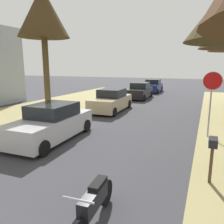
# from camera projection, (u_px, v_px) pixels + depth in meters

# --- Properties ---
(stop_sign_far) EXTENTS (0.82, 0.68, 2.92)m
(stop_sign_far) POSITION_uv_depth(u_px,v_px,m) (212.00, 90.00, 9.64)
(stop_sign_far) COLOR #9EA0A5
(stop_sign_far) RESTS_ON grass_verge_right
(street_tree_left_mid_b) EXTENTS (3.05, 3.05, 7.69)m
(street_tree_left_mid_b) POSITION_uv_depth(u_px,v_px,m) (43.00, 14.00, 13.00)
(street_tree_left_mid_b) COLOR #504022
(street_tree_left_mid_b) RESTS_ON grass_verge_left
(parked_sedan_silver) EXTENTS (2.08, 4.46, 1.57)m
(parked_sedan_silver) POSITION_uv_depth(u_px,v_px,m) (51.00, 123.00, 9.68)
(parked_sedan_silver) COLOR #BCBCC1
(parked_sedan_silver) RESTS_ON ground
(parked_sedan_tan) EXTENTS (2.08, 4.46, 1.57)m
(parked_sedan_tan) POSITION_uv_depth(u_px,v_px,m) (111.00, 101.00, 15.94)
(parked_sedan_tan) COLOR tan
(parked_sedan_tan) RESTS_ON ground
(parked_sedan_black) EXTENTS (2.08, 4.46, 1.57)m
(parked_sedan_black) POSITION_uv_depth(u_px,v_px,m) (140.00, 91.00, 22.14)
(parked_sedan_black) COLOR black
(parked_sedan_black) RESTS_ON ground
(parked_sedan_navy) EXTENTS (2.08, 4.46, 1.57)m
(parked_sedan_navy) POSITION_uv_depth(u_px,v_px,m) (153.00, 86.00, 27.53)
(parked_sedan_navy) COLOR navy
(parked_sedan_navy) RESTS_ON ground
(parked_motorcycle) EXTENTS (0.60, 2.05, 0.97)m
(parked_motorcycle) POSITION_uv_depth(u_px,v_px,m) (94.00, 203.00, 4.46)
(parked_motorcycle) COLOR black
(parked_motorcycle) RESTS_ON ground
(curbside_mailbox) EXTENTS (0.22, 0.44, 1.27)m
(curbside_mailbox) POSITION_uv_depth(u_px,v_px,m) (213.00, 148.00, 5.89)
(curbside_mailbox) COLOR brown
(curbside_mailbox) RESTS_ON grass_verge_right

